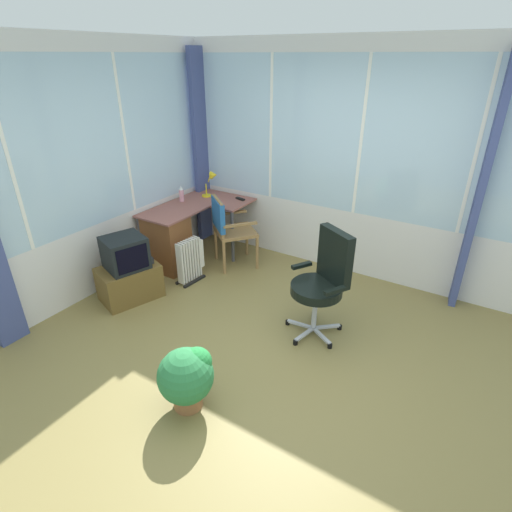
{
  "coord_description": "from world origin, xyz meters",
  "views": [
    {
      "loc": [
        -2.53,
        -1.42,
        2.52
      ],
      "look_at": [
        0.47,
        0.44,
        0.74
      ],
      "focal_mm": 28.13,
      "sensor_mm": 36.0,
      "label": 1
    }
  ],
  "objects": [
    {
      "name": "curtain_corner",
      "position": [
        1.89,
        2.23,
        1.31
      ],
      "size": [
        0.27,
        0.09,
        2.62
      ],
      "primitive_type": "cube",
      "rotation": [
        0.0,
        0.0,
        -0.06
      ],
      "color": "#424E86",
      "rests_on": "ground"
    },
    {
      "name": "desk",
      "position": [
        0.9,
        2.0,
        0.41
      ],
      "size": [
        1.38,
        0.95,
        0.74
      ],
      "color": "#92564C",
      "rests_on": "ground"
    },
    {
      "name": "curtain_east_far",
      "position": [
        1.94,
        -1.28,
        1.31
      ],
      "size": [
        0.28,
        0.11,
        2.62
      ],
      "primitive_type": "cube",
      "rotation": [
        0.0,
        0.0,
        0.14
      ],
      "color": "#424E86",
      "rests_on": "ground"
    },
    {
      "name": "wooden_armchair",
      "position": [
        1.3,
        1.41,
        0.59
      ],
      "size": [
        0.68,
        0.68,
        0.93
      ],
      "color": "olive",
      "rests_on": "ground"
    },
    {
      "name": "office_chair",
      "position": [
        0.64,
        -0.22,
        0.62
      ],
      "size": [
        0.6,
        0.62,
        1.08
      ],
      "color": "#B7B7BF",
      "rests_on": "ground"
    },
    {
      "name": "tv_remote",
      "position": [
        1.8,
        1.52,
        0.76
      ],
      "size": [
        0.08,
        0.16,
        0.02
      ],
      "primitive_type": "cube",
      "rotation": [
        0.0,
        0.0,
        -0.25
      ],
      "color": "black",
      "rests_on": "desk"
    },
    {
      "name": "spray_bottle",
      "position": [
        1.33,
        2.15,
        0.85
      ],
      "size": [
        0.06,
        0.06,
        0.22
      ],
      "color": "pink",
      "rests_on": "desk"
    },
    {
      "name": "ground",
      "position": [
        0.0,
        0.0,
        -0.03
      ],
      "size": [
        4.98,
        5.66,
        0.06
      ],
      "primitive_type": "cube",
      "color": "olive"
    },
    {
      "name": "north_window_panel",
      "position": [
        -0.0,
        2.36,
        1.36
      ],
      "size": [
        3.98,
        0.07,
        2.72
      ],
      "color": "silver",
      "rests_on": "ground"
    },
    {
      "name": "space_heater",
      "position": [
        0.74,
        1.55,
        0.28
      ],
      "size": [
        0.4,
        0.2,
        0.55
      ],
      "color": "silver",
      "rests_on": "ground"
    },
    {
      "name": "east_window_panel",
      "position": [
        2.02,
        -0.0,
        1.36
      ],
      "size": [
        0.07,
        4.66,
        2.72
      ],
      "color": "silver",
      "rests_on": "ground"
    },
    {
      "name": "tv_on_stand",
      "position": [
        0.06,
        1.88,
        0.33
      ],
      "size": [
        0.75,
        0.62,
        0.76
      ],
      "color": "brown",
      "rests_on": "ground"
    },
    {
      "name": "potted_plant",
      "position": [
        -0.81,
        0.27,
        0.3
      ],
      "size": [
        0.44,
        0.44,
        0.53
      ],
      "color": "#945F39",
      "rests_on": "ground"
    },
    {
      "name": "desk_lamp",
      "position": [
        1.75,
        1.95,
        0.97
      ],
      "size": [
        0.23,
        0.2,
        0.35
      ],
      "color": "yellow",
      "rests_on": "desk"
    }
  ]
}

